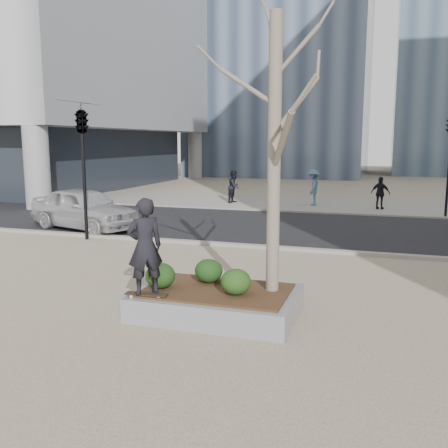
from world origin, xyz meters
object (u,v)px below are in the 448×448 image
(planter, at_px, (217,303))
(skateboarder, at_px, (145,246))
(skateboard, at_px, (146,295))
(police_car, at_px, (84,208))

(planter, relative_size, skateboarder, 1.71)
(planter, distance_m, skateboarder, 1.78)
(skateboard, xyz_separation_m, police_car, (-6.53, 7.95, 0.31))
(planter, xyz_separation_m, skateboarder, (-1.10, -0.75, 1.18))
(skateboard, distance_m, police_car, 10.29)
(skateboard, bearing_deg, skateboarder, 0.00)
(skateboarder, relative_size, police_car, 0.39)
(planter, distance_m, police_car, 10.51)
(skateboarder, bearing_deg, skateboard, 180.00)
(skateboarder, bearing_deg, planter, 172.97)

